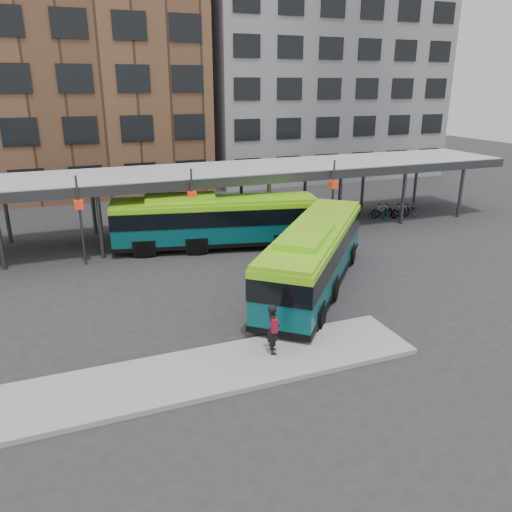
% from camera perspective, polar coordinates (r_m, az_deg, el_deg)
% --- Properties ---
extents(ground, '(120.00, 120.00, 0.00)m').
position_cam_1_polar(ground, '(21.68, 7.35, -6.18)').
color(ground, '#28282B').
rests_on(ground, ground).
extents(boarding_island, '(14.00, 3.00, 0.18)m').
position_cam_1_polar(boarding_island, '(17.28, -4.32, -12.75)').
color(boarding_island, gray).
rests_on(boarding_island, ground).
extents(canopy, '(40.00, 6.53, 4.80)m').
position_cam_1_polar(canopy, '(31.91, -3.62, 9.48)').
color(canopy, '#999B9E').
rests_on(canopy, ground).
extents(building_brick, '(26.00, 14.00, 22.00)m').
position_cam_1_polar(building_brick, '(49.14, -23.21, 19.73)').
color(building_brick, brown).
rests_on(building_brick, ground).
extents(building_grey, '(24.00, 14.00, 20.00)m').
position_cam_1_polar(building_grey, '(55.41, 6.59, 19.76)').
color(building_grey, slate).
rests_on(building_grey, ground).
extents(bus_front, '(9.59, 10.65, 3.27)m').
position_cam_1_polar(bus_front, '(23.38, 6.68, 0.25)').
color(bus_front, '#06484C').
rests_on(bus_front, ground).
extents(bus_rear, '(12.00, 4.92, 3.24)m').
position_cam_1_polar(bus_rear, '(29.22, -4.76, 4.11)').
color(bus_rear, '#06484C').
rests_on(bus_rear, ground).
extents(pedestrian, '(0.58, 0.75, 1.84)m').
position_cam_1_polar(pedestrian, '(17.58, 1.99, -8.28)').
color(pedestrian, black).
rests_on(pedestrian, boarding_island).
extents(bike_rack, '(4.21, 1.14, 1.08)m').
position_cam_1_polar(bike_rack, '(37.51, 15.42, 4.95)').
color(bike_rack, slate).
rests_on(bike_rack, ground).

